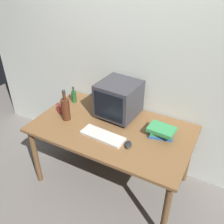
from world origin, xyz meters
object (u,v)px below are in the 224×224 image
mug (62,108)px  keyboard (103,136)px  bottle_tall (66,108)px  crt_monitor (119,99)px  bottle_short (74,96)px  book_stack (161,131)px  computer_mouse (128,144)px

mug → keyboard: bearing=-14.9°
bottle_tall → mug: size_ratio=2.79×
crt_monitor → mug: 0.62m
crt_monitor → mug: (-0.56, -0.23, -0.15)m
bottle_short → book_stack: bearing=-6.8°
keyboard → bottle_short: size_ratio=2.20×
bottle_tall → bottle_short: bearing=113.0°
crt_monitor → book_stack: (0.50, -0.12, -0.14)m
computer_mouse → bottle_short: size_ratio=0.52×
keyboard → mug: bearing=168.9°
computer_mouse → bottle_short: (-0.87, 0.41, 0.05)m
crt_monitor → book_stack: 0.53m
crt_monitor → bottle_tall: size_ratio=1.23×
crt_monitor → keyboard: 0.43m
book_stack → keyboard: bearing=-149.6°
crt_monitor → bottle_short: bearing=178.8°
keyboard → mug: mug is taller
crt_monitor → computer_mouse: crt_monitor is taller
bottle_tall → keyboard: bearing=-9.5°
bottle_short → bottle_tall: bearing=-67.0°
crt_monitor → computer_mouse: (0.30, -0.39, -0.17)m
mug → bottle_tall: bearing=-32.6°
crt_monitor → mug: size_ratio=3.43×
keyboard → book_stack: size_ratio=1.68×
bottle_short → mug: (0.01, -0.24, -0.03)m
keyboard → book_stack: book_stack is taller
keyboard → bottle_tall: size_ratio=1.26×
bottle_tall → book_stack: (0.93, 0.19, -0.08)m
keyboard → bottle_tall: bearing=174.3°
bottle_short → book_stack: (1.07, -0.13, -0.02)m
bottle_short → crt_monitor: bearing=-1.2°
keyboard → computer_mouse: (0.26, -0.01, 0.01)m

